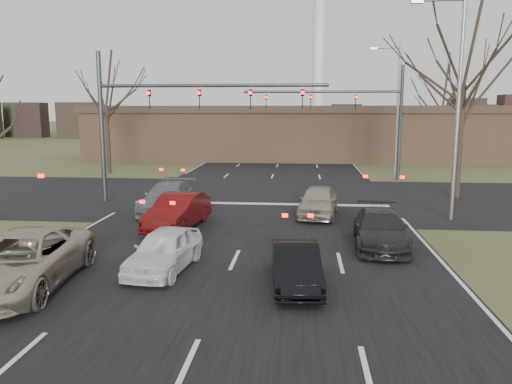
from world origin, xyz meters
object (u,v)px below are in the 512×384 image
Objects in this scene: building at (301,132)px; streetlight_right_far at (396,101)px; mast_arm_far at (360,109)px; car_grey_ahead at (168,198)px; car_silver_ahead at (318,201)px; car_red_ahead at (178,211)px; car_white_sedan at (164,250)px; car_charcoal_sedan at (380,229)px; mast_arm_near at (161,108)px; streetlight_right_near at (455,96)px; car_silver_suv at (20,261)px; car_black_hatch at (296,266)px.

building is 13.53m from streetlight_right_far.
mast_arm_far is 16.85m from car_grey_ahead.
car_grey_ahead is 7.31m from car_silver_ahead.
car_red_ahead is (-5.00, -30.72, -1.94)m from building.
car_white_sedan is at bearing -113.40° from car_silver_ahead.
streetlight_right_far is at bearing 82.79° from car_charcoal_sedan.
mast_arm_far is 18.70m from car_red_ahead.
mast_arm_far reaches higher than car_white_sedan.
car_grey_ahead is (0.90, -2.45, -4.35)m from mast_arm_near.
mast_arm_near is 1.21× the size of streetlight_right_near.
car_white_sedan is 0.78× the size of car_grey_ahead.
streetlight_right_far is 1.77× the size of car_silver_suv.
building is at bearing 105.58° from mast_arm_far.
car_white_sedan is at bearing -150.76° from car_charcoal_sedan.
car_charcoal_sedan is (3.10, -32.81, -2.00)m from building.
car_silver_ahead is (-6.34, -16.69, -4.87)m from streetlight_right_far.
mast_arm_near is (-7.23, -25.00, 2.41)m from building.
streetlight_right_near reaches higher than car_silver_suv.
car_grey_ahead is at bearing -174.81° from car_silver_ahead.
mast_arm_far is at bearing 74.87° from car_white_sedan.
streetlight_right_near is 2.26× the size of car_red_ahead.
mast_arm_near reaches higher than car_grey_ahead.
car_charcoal_sedan is 10.84m from car_grey_ahead.
streetlight_right_far reaches higher than mast_arm_far.
streetlight_right_near reaches higher than mast_arm_near.
car_silver_suv is at bearing -91.80° from mast_arm_near.
car_silver_suv reaches higher than car_white_sedan.
mast_arm_far is 13.78m from car_silver_ahead.
car_grey_ahead is (-2.28, 8.77, 0.06)m from car_white_sedan.
mast_arm_near is at bearing 167.95° from streetlight_right_near.
car_red_ahead reaches higher than car_silver_ahead.
car_black_hatch is 8.29m from car_red_ahead.
car_silver_suv is at bearing -149.85° from car_charcoal_sedan.
streetlight_right_far is at bearing 51.05° from car_grey_ahead.
mast_arm_far is 1.11× the size of streetlight_right_far.
car_charcoal_sedan is (10.33, -7.81, -4.41)m from mast_arm_near.
car_red_ahead is at bearing -99.25° from building.
car_white_sedan is (3.18, -11.22, -4.41)m from mast_arm_near.
building is 4.24× the size of streetlight_right_near.
car_white_sedan is 9.90m from car_silver_ahead.
building is at bearing 103.69° from streetlight_right_near.
streetlight_right_far is at bearing 69.71° from car_black_hatch.
mast_arm_far is (11.41, 10.00, -0.06)m from mast_arm_near.
streetlight_right_far is 2.26× the size of car_red_ahead.
car_grey_ahead is (-6.40, 9.83, 0.11)m from car_black_hatch.
car_silver_ahead is (-2.12, 5.12, 0.05)m from car_charcoal_sedan.
mast_arm_near is 14.38m from streetlight_right_near.
car_red_ahead is at bearing -167.06° from streetlight_right_near.
streetlight_right_near is 2.70× the size of car_black_hatch.
mast_arm_near is 14.96m from car_black_hatch.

